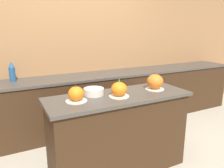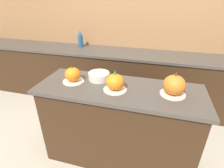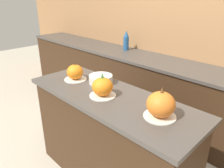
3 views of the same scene
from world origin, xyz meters
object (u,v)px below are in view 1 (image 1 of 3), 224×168
object	(u,v)px
pumpkin_cake_left	(76,94)
pumpkin_cake_right	(155,82)
pumpkin_cake_center	(119,90)
mixing_bowl	(94,92)
bottle_tall	(12,72)

from	to	relation	value
pumpkin_cake_left	pumpkin_cake_right	xyz separation A→B (m)	(0.95, 0.00, 0.02)
pumpkin_cake_left	pumpkin_cake_center	xyz separation A→B (m)	(0.45, -0.06, 0.01)
pumpkin_cake_left	mixing_bowl	size ratio (longest dim) A/B	0.98
bottle_tall	pumpkin_cake_center	bearing A→B (deg)	-54.61
pumpkin_cake_right	bottle_tall	bearing A→B (deg)	138.70
bottle_tall	pumpkin_cake_left	bearing A→B (deg)	-68.61
pumpkin_cake_left	pumpkin_cake_right	size ratio (longest dim) A/B	0.97
pumpkin_cake_left	pumpkin_cake_right	bearing A→B (deg)	0.02
pumpkin_cake_left	pumpkin_cake_right	world-z (taller)	pumpkin_cake_right
pumpkin_cake_center	mixing_bowl	world-z (taller)	pumpkin_cake_center
pumpkin_cake_right	bottle_tall	xyz separation A→B (m)	(-1.45, 1.28, 0.03)
pumpkin_cake_right	mixing_bowl	world-z (taller)	pumpkin_cake_right
pumpkin_cake_left	mixing_bowl	world-z (taller)	pumpkin_cake_left
pumpkin_cake_right	bottle_tall	distance (m)	1.93
pumpkin_cake_center	pumpkin_cake_right	bearing A→B (deg)	6.25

